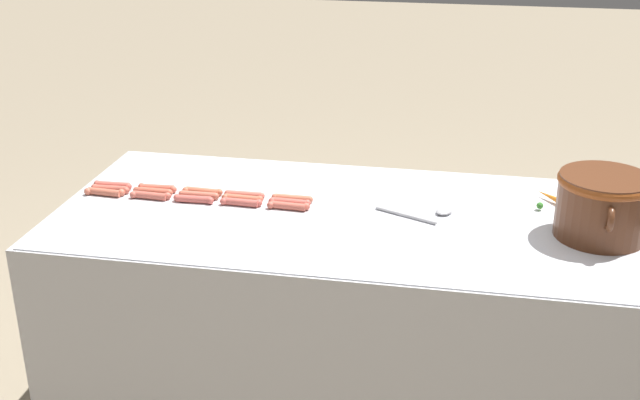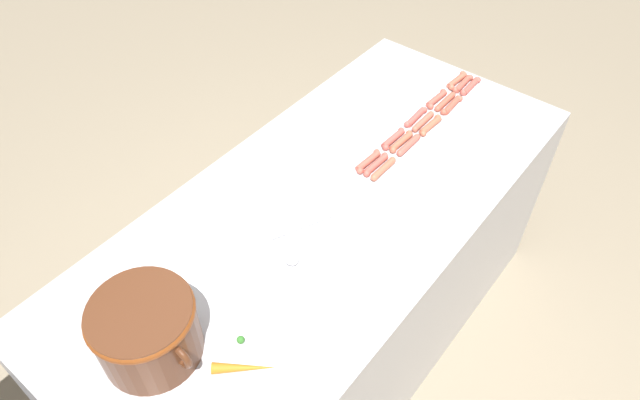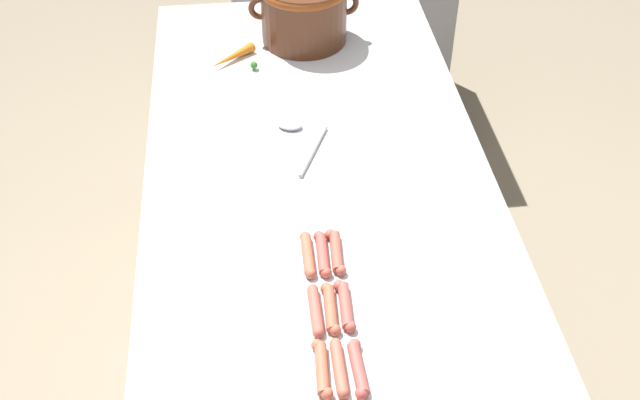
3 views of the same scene
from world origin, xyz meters
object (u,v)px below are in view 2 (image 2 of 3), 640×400
hot_dog_5 (463,84)px  hot_dog_13 (393,139)px  carrot (244,366)px  hot_dog_10 (457,80)px  hot_dog_14 (368,161)px  hot_dog_3 (409,145)px  hot_dog_12 (416,117)px  hot_dog_2 (431,125)px  hot_dog_0 (471,86)px  hot_dog_9 (376,165)px  hot_dog_8 (401,142)px  serving_spoon (295,247)px  hot_dog_4 (383,169)px  hot_dog_11 (436,99)px  hot_dog_1 (452,105)px  bean_pot (146,328)px  hot_dog_6 (445,102)px  hot_dog_7 (423,122)px

hot_dog_5 → hot_dog_13: 0.48m
carrot → hot_dog_10: bearing=-82.0°
carrot → hot_dog_14: bearing=-76.2°
hot_dog_3 → hot_dog_12: 0.17m
hot_dog_2 → carrot: 1.19m
hot_dog_0 → hot_dog_9: (0.03, 0.64, 0.00)m
hot_dog_8 → hot_dog_10: size_ratio=1.00×
hot_dog_8 → serving_spoon: bearing=91.3°
hot_dog_4 → hot_dog_11: size_ratio=1.00×
hot_dog_10 → serving_spoon: 1.11m
hot_dog_4 → hot_dog_10: same height
hot_dog_1 → hot_dog_8: (0.04, 0.31, 0.00)m
hot_dog_4 → carrot: (-0.15, 0.86, 0.00)m
carrot → hot_dog_8: bearing=-80.2°
hot_dog_8 → hot_dog_13: bearing=7.9°
hot_dog_9 → hot_dog_13: (0.03, -0.16, 0.00)m
hot_dog_1 → hot_dog_13: 0.33m
hot_dog_3 → bean_pot: bean_pot is taller
hot_dog_2 → hot_dog_14: same height
hot_dog_4 → hot_dog_9: same height
hot_dog_4 → hot_dog_14: (0.07, 0.00, 0.00)m
hot_dog_11 → hot_dog_14: bearing=90.1°
hot_dog_4 → bean_pot: size_ratio=0.41×
hot_dog_8 → serving_spoon: (-0.01, 0.63, -0.00)m
hot_dog_8 → bean_pot: (0.05, 1.14, 0.10)m
hot_dog_6 → hot_dog_13: same height
hot_dog_9 → hot_dog_12: same height
hot_dog_7 → hot_dog_0: bearing=-95.3°
hot_dog_2 → hot_dog_11: (0.07, -0.16, 0.00)m
carrot → hot_dog_0: bearing=-84.4°
hot_dog_1 → hot_dog_13: same height
hot_dog_1 → hot_dog_4: 0.48m
hot_dog_5 → hot_dog_10: same height
hot_dog_10 → serving_spoon: (-0.05, 1.11, -0.00)m
hot_dog_11 → carrot: size_ratio=0.93×
hot_dog_9 → carrot: 0.88m
carrot → hot_dog_1: bearing=-84.0°
hot_dog_10 → bean_pot: 1.62m
hot_dog_8 → serving_spoon: hot_dog_8 is taller
hot_dog_6 → hot_dog_8: same height
hot_dog_0 → hot_dog_11: bearing=68.3°
hot_dog_1 → bean_pot: bearing=86.5°
hot_dog_1 → hot_dog_11: bearing=1.2°
hot_dog_2 → bean_pot: bearing=86.0°
carrot → hot_dog_13: bearing=-78.4°
hot_dog_5 → hot_dog_8: size_ratio=1.00×
hot_dog_9 → hot_dog_8: bearing=-90.5°
hot_dog_5 → hot_dog_14: bearing=87.2°
hot_dog_10 → hot_dog_9: bearing=93.0°
hot_dog_7 → hot_dog_14: same height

